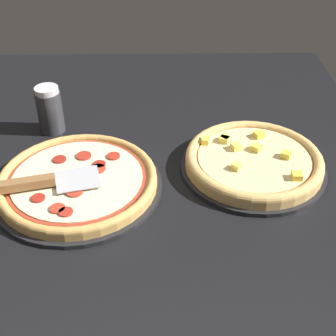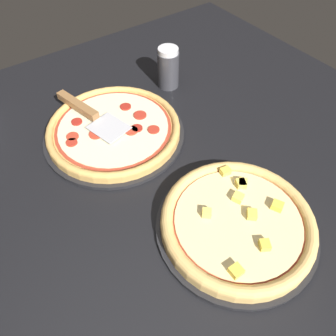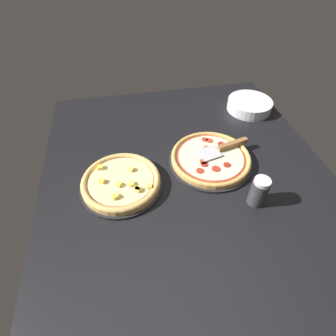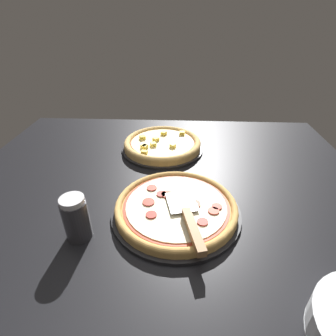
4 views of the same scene
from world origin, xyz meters
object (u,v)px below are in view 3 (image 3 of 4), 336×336
pizza_front (211,158)px  plate_stack (249,105)px  pizza_back (121,181)px  parmesan_shaker (259,192)px  serving_spatula (228,146)px

pizza_front → plate_stack: bearing=-42.9°
pizza_back → parmesan_shaker: 52.61cm
parmesan_shaker → plate_stack: bearing=-21.1°
pizza_front → serving_spatula: 9.86cm
pizza_back → serving_spatula: size_ratio=1.28×
pizza_front → parmesan_shaker: 26.76cm
pizza_back → parmesan_shaker: bearing=-110.0°
plate_stack → pizza_front: bearing=137.1°
serving_spatula → plate_stack: bearing=-37.3°
pizza_back → parmesan_shaker: size_ratio=2.56×
parmesan_shaker → serving_spatula: bearing=2.4°
serving_spatula → parmesan_shaker: 28.36cm
parmesan_shaker → pizza_front: bearing=22.2°
pizza_front → serving_spatula: size_ratio=1.40×
pizza_front → plate_stack: 49.00cm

